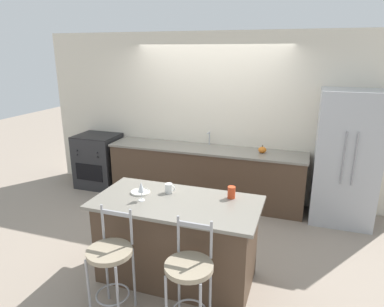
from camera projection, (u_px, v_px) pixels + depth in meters
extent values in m
plane|color=gray|center=(198.00, 208.00, 5.43)|extent=(18.00, 18.00, 0.00)
cube|color=beige|center=(211.00, 117.00, 5.67)|extent=(6.00, 0.07, 2.70)
cube|color=#4C3828|center=(205.00, 175.00, 5.64)|extent=(3.16, 0.63, 0.87)
cube|color=gray|center=(206.00, 149.00, 5.51)|extent=(3.19, 0.67, 0.03)
cube|color=black|center=(206.00, 148.00, 5.51)|extent=(0.56, 0.35, 0.01)
cylinder|color=#ADAFB5|center=(209.00, 138.00, 5.67)|extent=(0.02, 0.02, 0.22)
cylinder|color=#ADAFB5|center=(208.00, 133.00, 5.59)|extent=(0.02, 0.12, 0.02)
cube|color=#4C3828|center=(177.00, 241.00, 3.67)|extent=(1.61, 0.75, 0.88)
cube|color=gray|center=(176.00, 203.00, 3.54)|extent=(1.73, 0.87, 0.03)
cube|color=#ADAFB5|center=(346.00, 158.00, 4.81)|extent=(0.84, 0.69, 1.91)
cylinder|color=#939399|center=(344.00, 158.00, 4.48)|extent=(0.02, 0.02, 0.72)
cylinder|color=#939399|center=(355.00, 159.00, 4.44)|extent=(0.02, 0.02, 0.72)
cube|color=#28282B|center=(99.00, 161.00, 6.24)|extent=(0.73, 0.63, 0.94)
cube|color=black|center=(89.00, 172.00, 5.98)|extent=(0.53, 0.01, 0.30)
cube|color=black|center=(97.00, 135.00, 6.10)|extent=(0.73, 0.63, 0.02)
cylinder|color=black|center=(77.00, 151.00, 5.93)|extent=(0.03, 0.02, 0.03)
cylinder|color=black|center=(97.00, 153.00, 5.80)|extent=(0.03, 0.02, 0.03)
cylinder|color=black|center=(77.00, 155.00, 5.95)|extent=(0.03, 0.02, 0.03)
cylinder|color=black|center=(97.00, 157.00, 5.82)|extent=(0.03, 0.02, 0.03)
cylinder|color=#99999E|center=(89.00, 291.00, 3.10)|extent=(0.02, 0.02, 0.64)
cylinder|color=#99999E|center=(118.00, 298.00, 3.00)|extent=(0.02, 0.02, 0.64)
cylinder|color=#99999E|center=(107.00, 271.00, 3.37)|extent=(0.02, 0.02, 0.64)
cylinder|color=#99999E|center=(134.00, 278.00, 3.28)|extent=(0.02, 0.02, 0.64)
torus|color=#99999E|center=(113.00, 294.00, 3.22)|extent=(0.32, 0.32, 0.02)
cylinder|color=gray|center=(109.00, 252.00, 3.09)|extent=(0.42, 0.42, 0.04)
cylinder|color=#99999E|center=(103.00, 222.00, 3.21)|extent=(0.02, 0.02, 0.35)
cylinder|color=#99999E|center=(131.00, 227.00, 3.12)|extent=(0.02, 0.02, 0.35)
cube|color=#99999E|center=(116.00, 213.00, 3.13)|extent=(0.30, 0.02, 0.04)
cylinder|color=#99999E|center=(179.00, 286.00, 3.16)|extent=(0.02, 0.02, 0.64)
cylinder|color=#99999E|center=(210.00, 293.00, 3.06)|extent=(0.02, 0.02, 0.64)
cylinder|color=gray|center=(189.00, 267.00, 2.87)|extent=(0.42, 0.42, 0.04)
cylinder|color=#99999E|center=(178.00, 234.00, 3.00)|extent=(0.02, 0.02, 0.35)
cylinder|color=#99999E|center=(211.00, 240.00, 2.91)|extent=(0.02, 0.02, 0.35)
cube|color=#99999E|center=(195.00, 225.00, 2.92)|extent=(0.30, 0.02, 0.04)
cylinder|color=beige|center=(140.00, 192.00, 3.74)|extent=(0.22, 0.22, 0.01)
torus|color=beige|center=(140.00, 192.00, 3.74)|extent=(0.21, 0.21, 0.01)
cylinder|color=white|center=(142.00, 200.00, 3.55)|extent=(0.07, 0.07, 0.00)
cylinder|color=white|center=(142.00, 196.00, 3.54)|extent=(0.01, 0.01, 0.09)
cone|color=white|center=(141.00, 187.00, 3.51)|extent=(0.07, 0.07, 0.11)
cylinder|color=white|center=(169.00, 188.00, 3.73)|extent=(0.08, 0.08, 0.10)
torus|color=white|center=(172.00, 188.00, 3.72)|extent=(0.07, 0.01, 0.07)
cylinder|color=red|center=(231.00, 192.00, 3.59)|extent=(0.08, 0.08, 0.13)
ellipsoid|color=orange|center=(262.00, 150.00, 5.22)|extent=(0.12, 0.12, 0.10)
cylinder|color=brown|center=(263.00, 146.00, 5.20)|extent=(0.02, 0.02, 0.02)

